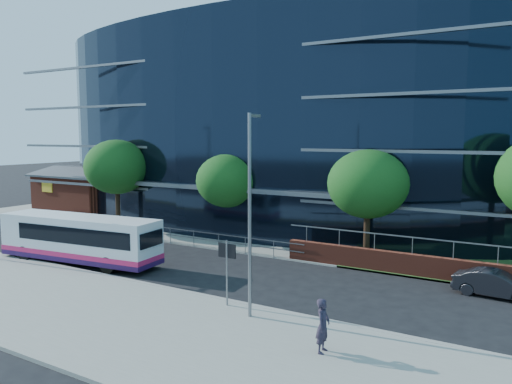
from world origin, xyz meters
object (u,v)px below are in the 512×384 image
Objects in this scene: parked_car at (496,284)px; tree_far_b at (227,181)px; street_sign at (227,259)px; city_bus at (81,239)px; tree_far_a at (117,167)px; tree_far_c at (368,184)px; streetlight_east at (250,209)px; pedestrian at (323,326)px; brick_pavilion at (86,192)px.

tree_far_b is at bearing 82.95° from parked_car.
city_bus is (-11.38, 1.89, -0.71)m from street_sign.
street_sign is at bearing -31.17° from tree_far_a.
street_sign is at bearing -103.29° from tree_far_c.
tree_far_c reaches higher than city_bus.
street_sign is 2.80m from streetlight_east.
tree_far_a reaches higher than pedestrian.
brick_pavilion reaches higher than street_sign.
street_sign is 11.14m from tree_far_c.
street_sign is 0.43× the size of tree_far_c.
parked_car is (27.09, -3.06, -4.26)m from tree_far_a.
brick_pavilion is 32.19m from streetlight_east.
street_sign is at bearing 158.64° from streetlight_east.
brick_pavilion is 36.20m from pedestrian.
parked_car is at bearing 8.80° from city_bus.
parked_car is (9.59, 7.53, -1.55)m from street_sign.
street_sign is 0.40× the size of tree_far_a.
city_bus is at bearing 71.33° from pedestrian.
streetlight_east is 12.09m from parked_car.
tree_far_c reaches higher than tree_far_b.
pedestrian is (5.30, -2.18, -1.09)m from street_sign.
streetlight_east is 2.18× the size of parked_car.
city_bus is (15.12, -13.19, -0.50)m from brick_pavilion.
street_sign is 5.83m from pedestrian.
tree_far_a is 26.41m from pedestrian.
pedestrian is (12.80, -13.27, -3.15)m from tree_far_b.
tree_far_a is at bearing -177.14° from tree_far_b.
pedestrian is at bearing -46.03° from tree_far_b.
brick_pavilion is 10.48m from tree_far_a.
tree_far_a is 1.91× the size of parked_car.
streetlight_east is 4.40× the size of pedestrian.
streetlight_east is (1.50, -0.59, 2.29)m from street_sign.
parked_car is (7.09, -3.06, -3.93)m from tree_far_c.
parked_car is at bearing -23.30° from tree_far_c.
tree_far_a is 0.68× the size of city_bus.
tree_far_c is at bearing 25.82° from city_bus.
brick_pavilion is at bearing 171.18° from tree_far_c.
city_bus reaches higher than pedestrian.
tree_far_c is at bearing -2.86° from tree_far_b.
tree_far_a is 11.17m from city_bus.
brick_pavilion is 30.49m from street_sign.
tree_far_b reaches higher than city_bus.
city_bus is at bearing -54.85° from tree_far_a.
brick_pavilion is at bearing 153.45° from tree_far_a.
city_bus is (-12.88, 2.48, -3.00)m from streetlight_east.
tree_far_c reaches higher than pedestrian.
pedestrian is (22.80, -12.77, -3.80)m from tree_far_a.
tree_far_b reaches higher than street_sign.
tree_far_a is 3.83× the size of pedestrian.
streetlight_east reaches higher than tree_far_c.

